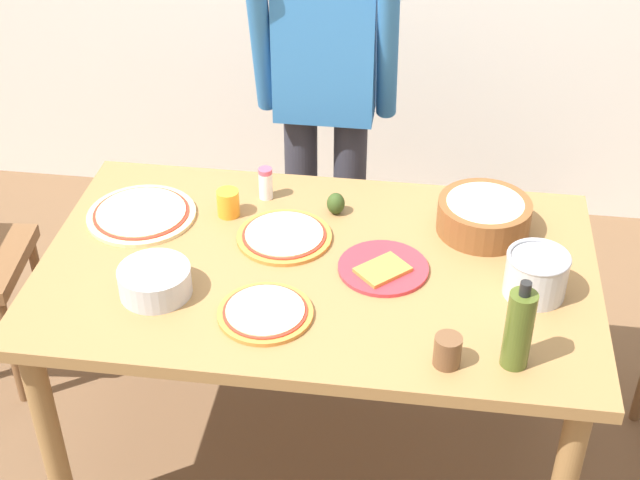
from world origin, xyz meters
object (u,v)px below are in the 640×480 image
popcorn_bowl (484,213)px  mixing_bowl_steel (155,281)px  plate_with_slice (383,269)px  pizza_second_cooked (284,236)px  salt_shaker (266,183)px  olive_oil_bottle (519,329)px  steel_pot (536,274)px  cup_small_brown (447,351)px  person_cook (326,90)px  dining_table (318,289)px  pizza_raw_on_board (141,214)px  cup_orange (228,203)px  avocado (336,203)px  pizza_cooked_on_tray (265,312)px

popcorn_bowl → mixing_bowl_steel: popcorn_bowl is taller
plate_with_slice → pizza_second_cooked: bearing=158.5°
pizza_second_cooked → popcorn_bowl: 0.60m
mixing_bowl_steel → salt_shaker: 0.56m
olive_oil_bottle → steel_pot: olive_oil_bottle is taller
plate_with_slice → steel_pot: (0.42, -0.04, 0.06)m
pizza_second_cooked → cup_small_brown: (0.49, -0.48, 0.03)m
person_cook → plate_with_slice: person_cook is taller
dining_table → steel_pot: bearing=-4.7°
cup_small_brown → pizza_raw_on_board: bearing=150.7°
plate_with_slice → cup_orange: (-0.50, 0.22, 0.03)m
mixing_bowl_steel → avocado: mixing_bowl_steel is taller
mixing_bowl_steel → cup_small_brown: (0.80, -0.18, 0.00)m
pizza_cooked_on_tray → avocado: avocado is taller
pizza_raw_on_board → pizza_cooked_on_tray: bearing=-41.4°
steel_pot → cup_small_brown: 0.39m
popcorn_bowl → plate_with_slice: bearing=-138.6°
cup_orange → salt_shaker: 0.15m
pizza_raw_on_board → olive_oil_bottle: bearing=-24.5°
person_cook → plate_with_slice: size_ratio=6.23×
olive_oil_bottle → cup_small_brown: (-0.17, -0.02, -0.07)m
pizza_raw_on_board → mixing_bowl_steel: mixing_bowl_steel is taller
olive_oil_bottle → avocado: bearing=130.6°
cup_orange → pizza_raw_on_board: bearing=-169.5°
cup_orange → salt_shaker: (0.10, 0.11, 0.01)m
person_cook → mixing_bowl_steel: size_ratio=8.10×
pizza_raw_on_board → popcorn_bowl: popcorn_bowl is taller
pizza_raw_on_board → popcorn_bowl: bearing=3.9°
pizza_cooked_on_tray → cup_orange: size_ratio=3.04×
person_cook → cup_orange: person_cook is taller
steel_pot → cup_small_brown: bearing=-126.0°
pizza_second_cooked → steel_pot: steel_pot is taller
pizza_cooked_on_tray → avocado: bearing=76.3°
pizza_raw_on_board → steel_pot: size_ratio=1.94×
mixing_bowl_steel → salt_shaker: (0.21, 0.52, 0.01)m
popcorn_bowl → avocado: size_ratio=4.00×
mixing_bowl_steel → avocado: (0.44, 0.46, -0.01)m
plate_with_slice → popcorn_bowl: 0.38m
avocado → steel_pot: bearing=-28.6°
pizza_second_cooked → cup_small_brown: 0.69m
pizza_second_cooked → salt_shaker: (-0.10, 0.22, 0.04)m
plate_with_slice → mixing_bowl_steel: mixing_bowl_steel is taller
pizza_cooked_on_tray → mixing_bowl_steel: 0.32m
popcorn_bowl → cup_small_brown: popcorn_bowl is taller
mixing_bowl_steel → steel_pot: bearing=7.8°
popcorn_bowl → pizza_second_cooked: bearing=-167.8°
person_cook → dining_table: bearing=-84.0°
plate_with_slice → salt_shaker: bearing=140.0°
popcorn_bowl → cup_small_brown: (-0.09, -0.61, -0.02)m
olive_oil_bottle → cup_small_brown: 0.18m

